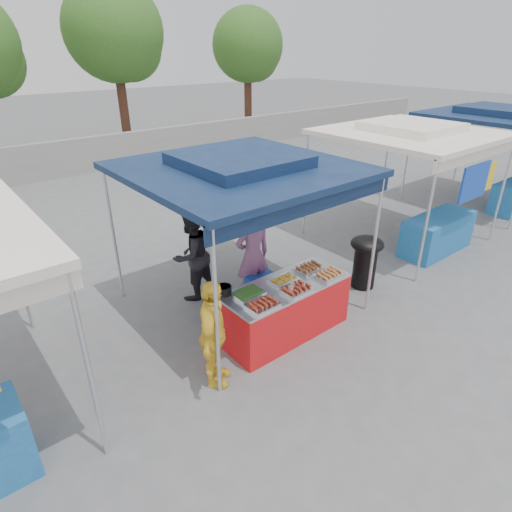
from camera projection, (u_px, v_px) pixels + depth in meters
ground_plane at (280, 329)px, 6.73m from camera, size 80.00×80.00×0.00m
back_wall at (57, 160)px, 14.09m from camera, size 40.00×0.25×1.20m
main_canopy at (240, 168)px, 6.34m from camera, size 3.20×3.20×2.57m
neighbor_stall_right at (423, 173)px, 8.97m from camera, size 3.20×3.20×2.57m
neighbor_stall_far at (507, 147)px, 11.23m from camera, size 3.20×3.20×2.57m
tree_2 at (117, 36)px, 16.06m from camera, size 3.69×3.67×6.30m
tree_3 at (249, 49)px, 19.89m from camera, size 3.35×3.26×5.61m
vendor_table at (285, 309)px, 6.47m from camera, size 2.00×0.80×0.85m
food_tray_fl at (263, 305)px, 5.73m from camera, size 0.42×0.30×0.07m
food_tray_fm at (297, 289)px, 6.09m from camera, size 0.42×0.30×0.07m
food_tray_fr at (329, 275)px, 6.47m from camera, size 0.42×0.30×0.07m
food_tray_bl at (249, 293)px, 5.99m from camera, size 0.42×0.30×0.07m
food_tray_bm at (284, 280)px, 6.33m from camera, size 0.42×0.30×0.07m
food_tray_br at (309, 268)px, 6.66m from camera, size 0.42×0.30×0.07m
cooking_pot at (224, 290)px, 6.02m from camera, size 0.21×0.21×0.12m
skewer_cup at (291, 290)px, 6.04m from camera, size 0.09×0.09×0.11m
wok_burner at (366, 257)px, 7.66m from camera, size 0.59×0.59×0.99m
crate_left at (244, 318)px, 6.70m from camera, size 0.56×0.39×0.33m
crate_right at (262, 300)px, 7.20m from camera, size 0.52×0.37×0.31m
crate_stacked at (262, 284)px, 7.06m from camera, size 0.49×0.34×0.29m
vendor_woman at (253, 256)px, 7.09m from camera, size 0.69×0.51×1.74m
helper_man at (192, 255)px, 7.26m from camera, size 0.90×0.77×1.61m
customer_person at (213, 335)px, 5.34m from camera, size 0.88×0.90×1.51m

